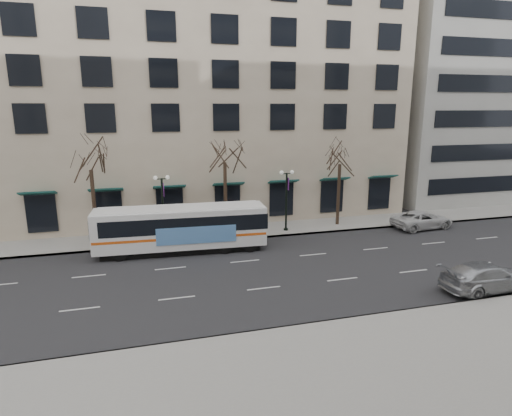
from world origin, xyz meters
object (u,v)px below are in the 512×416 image
object	(u,v)px
lamp_post_left	(163,205)
lamp_post_right	(286,198)
tree_far_right	(340,153)
silver_car	(487,277)
white_pickup	(422,220)
tree_far_mid	(225,150)
city_bus	(182,227)
tree_far_left	(90,157)

from	to	relation	value
lamp_post_left	lamp_post_right	size ratio (longest dim) A/B	1.00
tree_far_right	lamp_post_right	bearing A→B (deg)	-173.15
silver_car	white_pickup	size ratio (longest dim) A/B	1.03
lamp_post_left	silver_car	distance (m)	22.35
tree_far_mid	lamp_post_left	bearing A→B (deg)	-173.15
city_bus	lamp_post_right	bearing A→B (deg)	20.05
city_bus	silver_car	size ratio (longest dim) A/B	2.20
white_pickup	tree_far_left	bearing A→B (deg)	79.07
city_bus	silver_car	bearing A→B (deg)	-32.21
tree_far_right	silver_car	bearing A→B (deg)	-81.38
lamp_post_right	city_bus	distance (m)	9.31
tree_far_left	tree_far_right	bearing A→B (deg)	0.00
lamp_post_left	lamp_post_right	bearing A→B (deg)	0.00
tree_far_right	city_bus	size ratio (longest dim) A/B	0.66
lamp_post_right	city_bus	world-z (taller)	lamp_post_right
tree_far_left	city_bus	world-z (taller)	tree_far_left
tree_far_mid	tree_far_left	bearing A→B (deg)	-180.00
lamp_post_left	lamp_post_right	world-z (taller)	same
tree_far_left	city_bus	distance (m)	8.53
tree_far_mid	tree_far_right	world-z (taller)	tree_far_mid
white_pickup	city_bus	bearing A→B (deg)	86.52
silver_car	tree_far_right	bearing A→B (deg)	6.84
lamp_post_right	silver_car	xyz separation A→B (m)	(7.22, -14.10, -2.13)
tree_far_right	city_bus	bearing A→B (deg)	-166.67
tree_far_left	tree_far_right	world-z (taller)	tree_far_left
tree_far_left	city_bus	bearing A→B (deg)	-28.02
tree_far_right	lamp_post_left	world-z (taller)	tree_far_right
tree_far_left	lamp_post_left	distance (m)	6.29
lamp_post_right	city_bus	xyz separation A→B (m)	(-8.84, -2.68, -1.14)
tree_far_mid	silver_car	xyz separation A→B (m)	(12.23, -14.70, -6.10)
lamp_post_right	white_pickup	size ratio (longest dim) A/B	0.97
lamp_post_right	silver_car	size ratio (longest dim) A/B	0.93
lamp_post_left	silver_car	world-z (taller)	lamp_post_left
lamp_post_right	white_pickup	bearing A→B (deg)	-9.67
silver_car	white_pickup	xyz separation A→B (m)	(4.52, 12.10, -0.06)
lamp_post_left	white_pickup	xyz separation A→B (m)	(21.74, -2.00, -2.19)
tree_far_right	tree_far_mid	bearing A→B (deg)	180.00
lamp_post_left	lamp_post_right	distance (m)	10.00
tree_far_right	white_pickup	bearing A→B (deg)	-21.07
tree_far_right	silver_car	world-z (taller)	tree_far_right
white_pickup	silver_car	bearing A→B (deg)	154.14
tree_far_left	tree_far_mid	xyz separation A→B (m)	(10.00, 0.00, 0.21)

